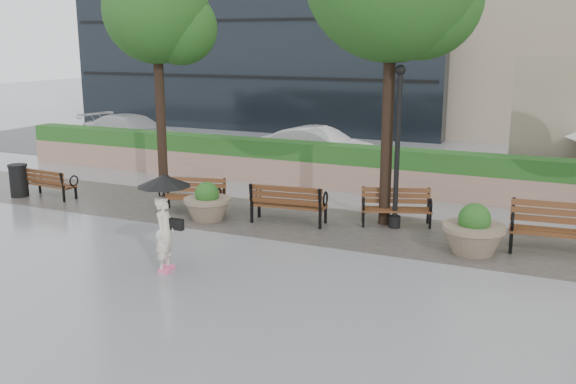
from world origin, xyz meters
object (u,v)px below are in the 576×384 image
at_px(bench_2, 289,212).
at_px(car_right, 319,147).
at_px(planter_right, 473,234).
at_px(car_left, 133,133).
at_px(trash_bin, 19,181).
at_px(bench_0, 51,189).
at_px(pedestrian, 165,213).
at_px(lamppost, 397,159).
at_px(planter_left, 207,205).
at_px(bench_4, 559,240).
at_px(bench_1, 193,203).
at_px(bench_3, 396,215).

bearing_deg(bench_2, car_right, -80.20).
relative_size(planter_right, car_left, 0.26).
bearing_deg(bench_2, trash_bin, -1.55).
distance_m(bench_0, pedestrian, 7.52).
height_order(bench_2, trash_bin, bench_2).
height_order(lamppost, pedestrian, lamppost).
relative_size(car_right, pedestrian, 2.20).
relative_size(bench_0, bench_2, 0.84).
bearing_deg(bench_0, planter_left, -177.37).
bearing_deg(lamppost, bench_4, -7.99).
bearing_deg(bench_0, trash_bin, 20.46).
bearing_deg(planter_left, bench_1, 146.39).
distance_m(bench_1, bench_3, 5.28).
xyz_separation_m(planter_right, trash_bin, (-12.80, -0.15, 0.02)).
bearing_deg(car_right, trash_bin, 150.22).
bearing_deg(lamppost, car_right, 124.79).
distance_m(planter_right, lamppost, 2.68).
distance_m(car_left, pedestrian, 14.84).
bearing_deg(bench_1, lamppost, -3.23).
bearing_deg(bench_0, car_right, -119.64).
height_order(bench_0, bench_3, bench_3).
bearing_deg(bench_2, lamppost, -170.64).
relative_size(bench_0, bench_1, 0.92).
relative_size(bench_3, planter_left, 1.52).
distance_m(planter_right, trash_bin, 12.80).
relative_size(bench_4, planter_left, 1.77).
height_order(planter_left, car_left, car_left).
bearing_deg(lamppost, trash_bin, -172.76).
xyz_separation_m(bench_4, trash_bin, (-14.46, -0.85, 0.13)).
height_order(planter_right, pedestrian, pedestrian).
relative_size(bench_1, pedestrian, 0.92).
xyz_separation_m(bench_2, lamppost, (2.50, 0.70, 1.41)).
xyz_separation_m(bench_0, planter_left, (5.34, -0.18, 0.14)).
height_order(bench_1, trash_bin, trash_bin).
bearing_deg(trash_bin, pedestrian, -24.24).
bearing_deg(trash_bin, bench_1, 5.96).
bearing_deg(planter_right, bench_3, 145.35).
relative_size(bench_1, planter_left, 1.49).
distance_m(trash_bin, car_right, 10.09).
xyz_separation_m(bench_1, bench_4, (8.90, 0.27, 0.06)).
height_order(bench_1, pedestrian, pedestrian).
bearing_deg(planter_right, bench_2, 173.46).
distance_m(lamppost, car_right, 8.11).
relative_size(car_left, pedestrian, 2.61).
bearing_deg(bench_1, car_right, 73.39).
distance_m(bench_2, lamppost, 2.95).
relative_size(bench_1, lamppost, 0.45).
xyz_separation_m(bench_2, bench_4, (6.19, 0.18, 0.03)).
distance_m(bench_3, bench_4, 3.78).
xyz_separation_m(bench_1, car_left, (-7.63, 7.41, 0.46)).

